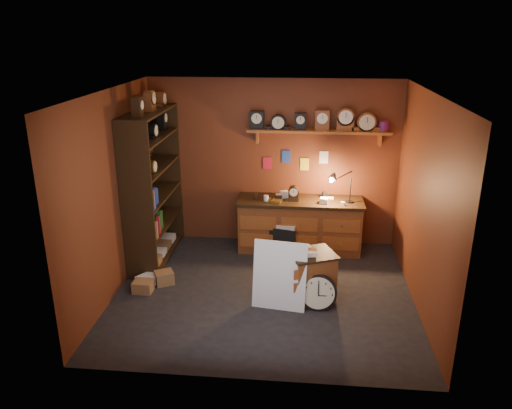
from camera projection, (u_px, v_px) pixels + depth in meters
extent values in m
plane|color=black|center=(264.00, 292.00, 6.84)|extent=(4.00, 4.00, 0.00)
cube|color=brown|center=(273.00, 163.00, 8.07)|extent=(4.00, 0.02, 2.70)
cube|color=brown|center=(249.00, 261.00, 4.70)|extent=(4.00, 0.02, 2.70)
cube|color=brown|center=(113.00, 195.00, 6.56)|extent=(0.02, 3.60, 2.70)
cube|color=brown|center=(424.00, 204.00, 6.20)|extent=(0.02, 3.60, 2.70)
cube|color=beige|center=(265.00, 92.00, 5.93)|extent=(4.00, 3.60, 0.02)
cube|color=#9A5221|center=(318.00, 131.00, 7.67)|extent=(2.20, 0.30, 0.04)
cube|color=#9A5221|center=(257.00, 137.00, 7.87)|extent=(0.04, 0.16, 0.20)
cube|color=#9A5221|center=(380.00, 139.00, 7.69)|extent=(0.04, 0.16, 0.20)
cylinder|color=#B21419|center=(384.00, 126.00, 7.55)|extent=(0.16, 0.16, 0.15)
cube|color=#A8142D|center=(282.00, 164.00, 8.04)|extent=(0.14, 0.01, 0.20)
cube|color=navy|center=(301.00, 157.00, 7.98)|extent=(0.14, 0.01, 0.20)
cube|color=gold|center=(320.00, 165.00, 7.99)|extent=(0.14, 0.01, 0.20)
cube|color=silver|center=(339.00, 158.00, 7.92)|extent=(0.14, 0.01, 0.20)
cube|color=black|center=(139.00, 187.00, 7.55)|extent=(0.03, 1.60, 2.30)
cube|color=black|center=(137.00, 204.00, 6.80)|extent=(0.45, 0.03, 2.30)
cube|color=black|center=(167.00, 173.00, 8.26)|extent=(0.45, 0.03, 2.30)
cube|color=black|center=(159.00, 253.00, 7.90)|extent=(0.43, 1.54, 0.03)
cube|color=black|center=(156.00, 224.00, 7.73)|extent=(0.43, 1.54, 0.03)
cube|color=black|center=(154.00, 197.00, 7.58)|extent=(0.43, 1.54, 0.03)
cube|color=black|center=(152.00, 168.00, 7.43)|extent=(0.43, 1.54, 0.03)
cube|color=black|center=(150.00, 138.00, 7.27)|extent=(0.43, 1.54, 0.03)
cube|color=black|center=(148.00, 112.00, 7.15)|extent=(0.43, 1.54, 0.03)
cube|color=brown|center=(299.00, 226.00, 8.05)|extent=(1.93, 0.60, 0.80)
cube|color=black|center=(300.00, 201.00, 7.91)|extent=(1.99, 0.66, 0.05)
cube|color=#9A5221|center=(299.00, 233.00, 7.76)|extent=(1.85, 0.02, 0.52)
cylinder|color=black|center=(349.00, 202.00, 7.78)|extent=(0.12, 0.12, 0.02)
cylinder|color=black|center=(350.00, 190.00, 7.71)|extent=(0.02, 0.02, 0.38)
cylinder|color=black|center=(343.00, 176.00, 7.62)|extent=(0.27, 0.09, 0.14)
cone|color=black|center=(334.00, 178.00, 7.61)|extent=(0.18, 0.14, 0.18)
cube|color=brown|center=(311.00, 277.00, 6.59)|extent=(0.68, 0.63, 0.63)
cube|color=black|center=(312.00, 254.00, 6.47)|extent=(0.73, 0.68, 0.03)
cube|color=#9A5221|center=(311.00, 285.00, 6.37)|extent=(0.45, 0.20, 0.54)
cylinder|color=black|center=(318.00, 293.00, 6.37)|extent=(0.48, 0.16, 0.48)
cylinder|color=beige|center=(318.00, 293.00, 6.33)|extent=(0.42, 0.10, 0.41)
cube|color=black|center=(318.00, 289.00, 6.30)|extent=(0.01, 0.04, 0.15)
cube|color=black|center=(322.00, 296.00, 6.33)|extent=(0.11, 0.01, 0.01)
cube|color=silver|center=(279.00, 306.00, 6.50)|extent=(0.71, 0.29, 0.91)
cube|color=silver|center=(283.00, 235.00, 8.04)|extent=(0.61, 0.61, 0.52)
cube|color=black|center=(282.00, 242.00, 7.80)|extent=(0.42, 0.12, 0.42)
cube|color=olive|center=(143.00, 286.00, 6.83)|extent=(0.26, 0.22, 0.16)
cube|color=white|center=(148.00, 280.00, 7.02)|extent=(0.34, 0.35, 0.13)
cube|color=olive|center=(164.00, 278.00, 7.04)|extent=(0.32, 0.30, 0.19)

